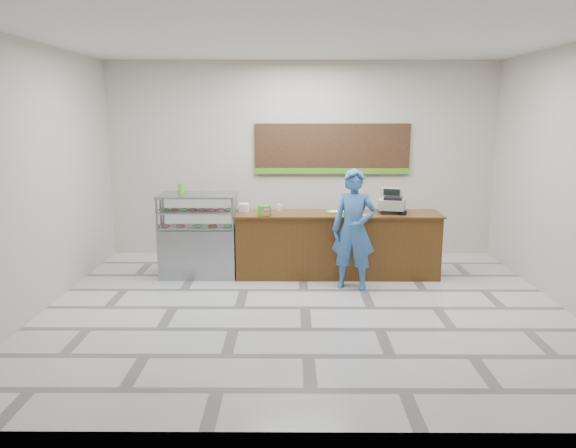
{
  "coord_description": "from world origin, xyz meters",
  "views": [
    {
      "loc": [
        -0.19,
        -7.22,
        2.61
      ],
      "look_at": [
        -0.24,
        0.9,
        0.98
      ],
      "focal_mm": 35.0,
      "sensor_mm": 36.0,
      "label": 1
    }
  ],
  "objects_px": {
    "customer": "(354,229)",
    "display_case": "(199,234)",
    "sales_counter": "(337,244)",
    "serving_tray": "(337,212)",
    "cash_register": "(392,204)"
  },
  "relations": [
    {
      "from": "cash_register",
      "to": "customer",
      "type": "distance_m",
      "value": 0.99
    },
    {
      "from": "cash_register",
      "to": "customer",
      "type": "bearing_deg",
      "value": -118.96
    },
    {
      "from": "sales_counter",
      "to": "customer",
      "type": "distance_m",
      "value": 0.77
    },
    {
      "from": "cash_register",
      "to": "serving_tray",
      "type": "height_order",
      "value": "cash_register"
    },
    {
      "from": "display_case",
      "to": "cash_register",
      "type": "relative_size",
      "value": 2.6
    },
    {
      "from": "display_case",
      "to": "customer",
      "type": "distance_m",
      "value": 2.5
    },
    {
      "from": "sales_counter",
      "to": "display_case",
      "type": "distance_m",
      "value": 2.23
    },
    {
      "from": "display_case",
      "to": "customer",
      "type": "relative_size",
      "value": 0.74
    },
    {
      "from": "sales_counter",
      "to": "serving_tray",
      "type": "xyz_separation_m",
      "value": [
        -0.0,
        0.07,
        0.52
      ]
    },
    {
      "from": "cash_register",
      "to": "customer",
      "type": "xyz_separation_m",
      "value": [
        -0.67,
        -0.68,
        -0.28
      ]
    },
    {
      "from": "cash_register",
      "to": "serving_tray",
      "type": "bearing_deg",
      "value": -166.53
    },
    {
      "from": "sales_counter",
      "to": "display_case",
      "type": "xyz_separation_m",
      "value": [
        -2.22,
        -0.0,
        0.16
      ]
    },
    {
      "from": "customer",
      "to": "display_case",
      "type": "bearing_deg",
      "value": 179.14
    },
    {
      "from": "display_case",
      "to": "serving_tray",
      "type": "distance_m",
      "value": 2.25
    },
    {
      "from": "serving_tray",
      "to": "customer",
      "type": "distance_m",
      "value": 0.75
    }
  ]
}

